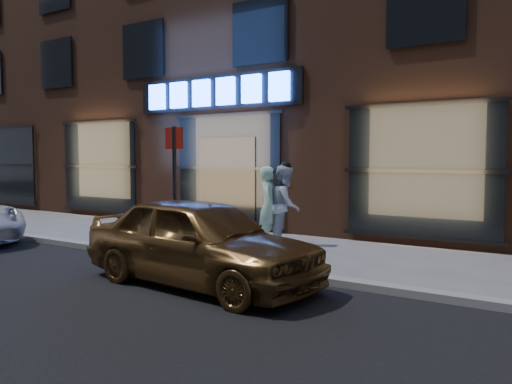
# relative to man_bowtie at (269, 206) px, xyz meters

# --- Properties ---
(ground) EXTENTS (90.00, 90.00, 0.00)m
(ground) POSITION_rel_man_bowtie_xyz_m (-2.17, -2.44, -0.85)
(ground) COLOR slate
(ground) RESTS_ON ground
(curb) EXTENTS (60.00, 0.25, 0.12)m
(curb) POSITION_rel_man_bowtie_xyz_m (-2.17, -2.44, -0.79)
(curb) COLOR gray
(curb) RESTS_ON ground
(storefront_building) EXTENTS (30.20, 8.28, 10.30)m
(storefront_building) POSITION_rel_man_bowtie_xyz_m (-2.17, 5.55, 4.30)
(storefront_building) COLOR #54301E
(storefront_building) RESTS_ON ground
(man_bowtie) EXTENTS (0.65, 0.74, 1.70)m
(man_bowtie) POSITION_rel_man_bowtie_xyz_m (0.00, 0.00, 0.00)
(man_bowtie) COLOR #9ED0B7
(man_bowtie) RESTS_ON ground
(man_cap) EXTENTS (0.90, 1.01, 1.72)m
(man_cap) POSITION_rel_man_bowtie_xyz_m (0.30, 0.19, 0.01)
(man_cap) COLOR silver
(man_cap) RESTS_ON ground
(gold_sedan) EXTENTS (4.01, 1.92, 1.32)m
(gold_sedan) POSITION_rel_man_bowtie_xyz_m (0.91, -3.48, -0.19)
(gold_sedan) COLOR brown
(gold_sedan) RESTS_ON ground
(sign_post) EXTENTS (0.39, 0.08, 2.45)m
(sign_post) POSITION_rel_man_bowtie_xyz_m (-0.59, -2.34, 0.63)
(sign_post) COLOR #262628
(sign_post) RESTS_ON ground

